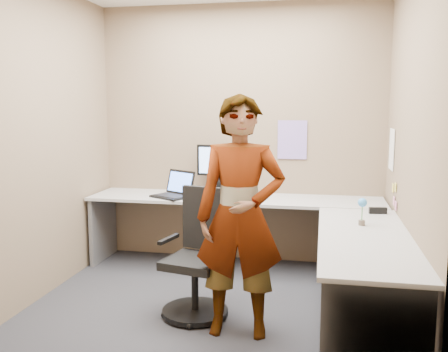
% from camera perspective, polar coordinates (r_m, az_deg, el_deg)
% --- Properties ---
extents(ground, '(3.00, 3.00, 0.00)m').
position_cam_1_polar(ground, '(4.34, -1.12, -14.32)').
color(ground, black).
rests_on(ground, ground).
extents(wall_back, '(3.00, 0.00, 3.00)m').
position_cam_1_polar(wall_back, '(5.30, 1.86, 4.79)').
color(wall_back, brown).
rests_on(wall_back, ground).
extents(wall_right, '(0.00, 2.70, 2.70)m').
position_cam_1_polar(wall_right, '(3.98, 20.45, 3.21)').
color(wall_right, brown).
rests_on(wall_right, ground).
extents(wall_left, '(0.00, 2.70, 2.70)m').
position_cam_1_polar(wall_left, '(4.59, -19.85, 3.81)').
color(wall_left, brown).
rests_on(wall_left, ground).
extents(desk, '(2.98, 2.58, 0.73)m').
position_cam_1_polar(desk, '(4.45, 5.46, -5.79)').
color(desk, '#A4A4A4').
rests_on(desk, ground).
extents(paper_ream, '(0.32, 0.24, 0.06)m').
position_cam_1_polar(paper_ream, '(5.20, -0.56, -1.82)').
color(paper_ream, red).
rests_on(paper_ream, desk).
extents(monitor, '(0.48, 0.16, 0.46)m').
position_cam_1_polar(monitor, '(5.17, -0.52, 1.49)').
color(monitor, black).
rests_on(monitor, paper_ream).
extents(laptop, '(0.47, 0.45, 0.26)m').
position_cam_1_polar(laptop, '(5.10, -5.60, -1.63)').
color(laptop, black).
rests_on(laptop, desk).
extents(trackball_mouse, '(0.12, 0.08, 0.07)m').
position_cam_1_polar(trackball_mouse, '(5.01, -0.50, -2.26)').
color(trackball_mouse, '#B7B7BC').
rests_on(trackball_mouse, desk).
extents(origami, '(0.10, 0.10, 0.06)m').
position_cam_1_polar(origami, '(5.00, -0.21, -2.21)').
color(origami, white).
rests_on(origami, desk).
extents(stapler, '(0.15, 0.06, 0.05)m').
position_cam_1_polar(stapler, '(4.49, 17.18, -3.79)').
color(stapler, black).
rests_on(stapler, desk).
extents(flower, '(0.07, 0.07, 0.22)m').
position_cam_1_polar(flower, '(4.00, 15.52, -3.46)').
color(flower, brown).
rests_on(flower, desk).
extents(calendar_purple, '(0.30, 0.01, 0.40)m').
position_cam_1_polar(calendar_purple, '(5.23, 7.80, 4.13)').
color(calendar_purple, '#846BB7').
rests_on(calendar_purple, wall_back).
extents(calendar_white, '(0.01, 0.28, 0.38)m').
position_cam_1_polar(calendar_white, '(4.88, 18.62, 2.91)').
color(calendar_white, white).
rests_on(calendar_white, wall_right).
extents(sticky_note_a, '(0.01, 0.07, 0.07)m').
position_cam_1_polar(sticky_note_a, '(4.57, 19.00, -1.22)').
color(sticky_note_a, '#F2E059').
rests_on(sticky_note_a, wall_right).
extents(sticky_note_b, '(0.01, 0.07, 0.07)m').
position_cam_1_polar(sticky_note_b, '(4.64, 18.84, -2.71)').
color(sticky_note_b, pink).
rests_on(sticky_note_b, wall_right).
extents(sticky_note_c, '(0.01, 0.07, 0.07)m').
position_cam_1_polar(sticky_note_c, '(4.52, 19.03, -3.24)').
color(sticky_note_c, pink).
rests_on(sticky_note_c, wall_right).
extents(sticky_note_d, '(0.01, 0.07, 0.07)m').
position_cam_1_polar(sticky_note_d, '(4.72, 18.74, -1.29)').
color(sticky_note_d, '#F2E059').
rests_on(sticky_note_d, wall_right).
extents(office_chair, '(0.56, 0.53, 0.99)m').
position_cam_1_polar(office_chair, '(4.01, -2.95, -10.06)').
color(office_chair, black).
rests_on(office_chair, ground).
extents(person, '(0.66, 0.46, 1.73)m').
position_cam_1_polar(person, '(3.56, 1.87, -4.67)').
color(person, '#999399').
rests_on(person, ground).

